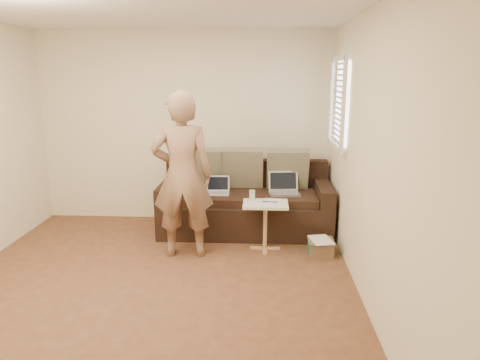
{
  "coord_description": "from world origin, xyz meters",
  "views": [
    {
      "loc": [
        1.06,
        -3.74,
        2.06
      ],
      "look_at": [
        0.8,
        1.4,
        0.78
      ],
      "focal_mm": 32.85,
      "sensor_mm": 36.0,
      "label": 1
    }
  ],
  "objects_px": {
    "striped_box": "(321,247)",
    "sofa": "(246,199)",
    "person": "(182,175)",
    "laptop_white": "(217,194)",
    "laptop_silver": "(285,194)",
    "side_table": "(265,226)",
    "drinking_glass": "(252,195)"
  },
  "relations": [
    {
      "from": "striped_box",
      "to": "sofa",
      "type": "bearing_deg",
      "value": 139.6
    },
    {
      "from": "person",
      "to": "laptop_white",
      "type": "bearing_deg",
      "value": -117.98
    },
    {
      "from": "sofa",
      "to": "person",
      "type": "xyz_separation_m",
      "value": [
        -0.67,
        -0.82,
        0.51
      ]
    },
    {
      "from": "sofa",
      "to": "laptop_white",
      "type": "xyz_separation_m",
      "value": [
        -0.36,
        -0.09,
        0.1
      ]
    },
    {
      "from": "laptop_silver",
      "to": "laptop_white",
      "type": "bearing_deg",
      "value": 174.76
    },
    {
      "from": "laptop_white",
      "to": "striped_box",
      "type": "relative_size",
      "value": 1.02
    },
    {
      "from": "sofa",
      "to": "side_table",
      "type": "bearing_deg",
      "value": -67.84
    },
    {
      "from": "side_table",
      "to": "striped_box",
      "type": "distance_m",
      "value": 0.68
    },
    {
      "from": "sofa",
      "to": "drinking_glass",
      "type": "height_order",
      "value": "sofa"
    },
    {
      "from": "laptop_white",
      "to": "side_table",
      "type": "relative_size",
      "value": 0.52
    },
    {
      "from": "side_table",
      "to": "drinking_glass",
      "type": "distance_m",
      "value": 0.39
    },
    {
      "from": "sofa",
      "to": "laptop_silver",
      "type": "distance_m",
      "value": 0.52
    },
    {
      "from": "laptop_silver",
      "to": "drinking_glass",
      "type": "relative_size",
      "value": 3.23
    },
    {
      "from": "laptop_white",
      "to": "drinking_glass",
      "type": "xyz_separation_m",
      "value": [
        0.46,
        -0.43,
        0.11
      ]
    },
    {
      "from": "laptop_silver",
      "to": "striped_box",
      "type": "relative_size",
      "value": 1.33
    },
    {
      "from": "laptop_silver",
      "to": "laptop_white",
      "type": "distance_m",
      "value": 0.87
    },
    {
      "from": "drinking_glass",
      "to": "striped_box",
      "type": "relative_size",
      "value": 0.41
    },
    {
      "from": "person",
      "to": "striped_box",
      "type": "xyz_separation_m",
      "value": [
        1.57,
        0.06,
        -0.84
      ]
    },
    {
      "from": "laptop_silver",
      "to": "drinking_glass",
      "type": "bearing_deg",
      "value": -138.83
    },
    {
      "from": "sofa",
      "to": "drinking_glass",
      "type": "relative_size",
      "value": 18.33
    },
    {
      "from": "side_table",
      "to": "drinking_glass",
      "type": "relative_size",
      "value": 4.77
    },
    {
      "from": "person",
      "to": "drinking_glass",
      "type": "height_order",
      "value": "person"
    },
    {
      "from": "drinking_glass",
      "to": "person",
      "type": "bearing_deg",
      "value": -158.18
    },
    {
      "from": "drinking_glass",
      "to": "sofa",
      "type": "bearing_deg",
      "value": 100.65
    },
    {
      "from": "sofa",
      "to": "laptop_silver",
      "type": "height_order",
      "value": "sofa"
    },
    {
      "from": "person",
      "to": "side_table",
      "type": "height_order",
      "value": "person"
    },
    {
      "from": "laptop_white",
      "to": "side_table",
      "type": "bearing_deg",
      "value": -43.38
    },
    {
      "from": "laptop_silver",
      "to": "laptop_white",
      "type": "relative_size",
      "value": 1.3
    },
    {
      "from": "sofa",
      "to": "drinking_glass",
      "type": "xyz_separation_m",
      "value": [
        0.1,
        -0.52,
        0.21
      ]
    },
    {
      "from": "laptop_silver",
      "to": "striped_box",
      "type": "bearing_deg",
      "value": -67.49
    },
    {
      "from": "laptop_white",
      "to": "striped_box",
      "type": "height_order",
      "value": "laptop_white"
    },
    {
      "from": "laptop_white",
      "to": "side_table",
      "type": "height_order",
      "value": "laptop_white"
    }
  ]
}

